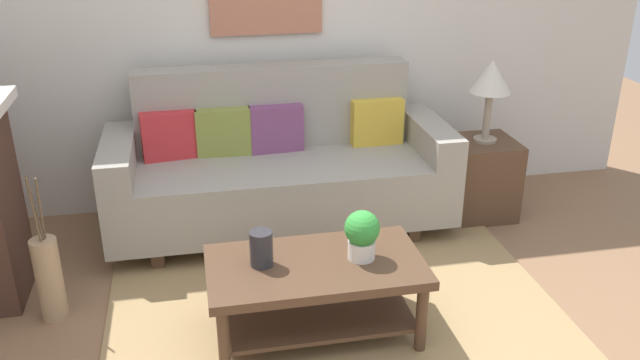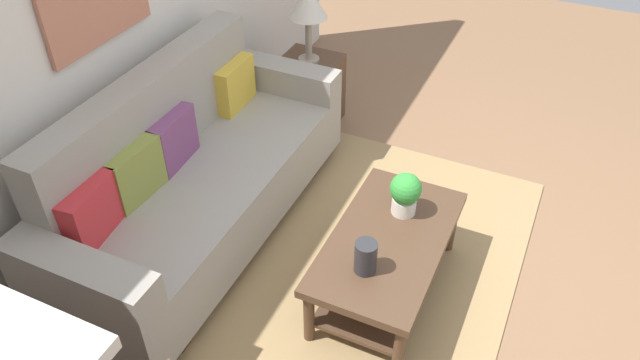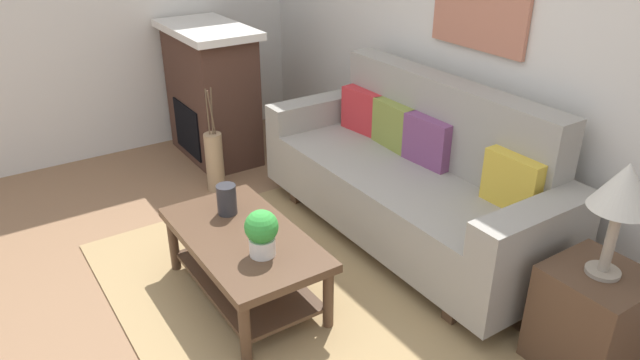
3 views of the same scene
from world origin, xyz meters
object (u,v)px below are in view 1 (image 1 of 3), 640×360
throw_pillow_plum (276,128)px  side_table (481,178)px  throw_pillow_mustard (377,122)px  couch (280,169)px  potted_plant_tabletop (362,233)px  throw_pillow_olive (224,132)px  tabletop_vase (261,248)px  throw_pillow_crimson (170,135)px  floor_vase (49,279)px  coffee_table (316,282)px  table_lamp (491,80)px

throw_pillow_plum → side_table: 1.50m
throw_pillow_plum → throw_pillow_mustard: size_ratio=1.00×
couch → potted_plant_tabletop: couch is taller
potted_plant_tabletop → side_table: bearing=44.5°
throw_pillow_olive → throw_pillow_plum: same height
tabletop_vase → side_table: 2.05m
throw_pillow_crimson → floor_vase: (-0.67, -0.95, -0.44)m
throw_pillow_crimson → coffee_table: throw_pillow_crimson is taller
tabletop_vase → potted_plant_tabletop: size_ratio=0.71×
tabletop_vase → floor_vase: size_ratio=0.39×
throw_pillow_plum → table_lamp: (1.43, -0.21, 0.31)m
potted_plant_tabletop → floor_vase: bearing=165.0°
couch → side_table: bearing=-3.4°
throw_pillow_plum → floor_vase: (-1.37, -0.95, -0.44)m
potted_plant_tabletop → coffee_table: bearing=179.5°
throw_pillow_olive → table_lamp: (1.78, -0.21, 0.31)m
throw_pillow_crimson → table_lamp: bearing=-5.6°
coffee_table → table_lamp: (1.43, 1.17, 0.68)m
side_table → table_lamp: size_ratio=0.98×
throw_pillow_olive → floor_vase: size_ratio=0.75×
throw_pillow_plum → table_lamp: table_lamp is taller
coffee_table → floor_vase: bearing=162.7°
floor_vase → tabletop_vase: bearing=-19.7°
throw_pillow_crimson → table_lamp: size_ratio=0.63×
throw_pillow_crimson → tabletop_vase: bearing=-71.9°
floor_vase → throw_pillow_olive: bearing=42.9°
table_lamp → floor_vase: table_lamp is taller
side_table → coffee_table: bearing=-140.8°
throw_pillow_olive → throw_pillow_plum: 0.35m
tabletop_vase → table_lamp: (1.70, 1.13, 0.47)m
throw_pillow_olive → potted_plant_tabletop: (0.59, -1.38, -0.11)m
throw_pillow_mustard → coffee_table: size_ratio=0.33×
throw_pillow_plum → tabletop_vase: bearing=-101.3°
coffee_table → potted_plant_tabletop: bearing=-0.5°
coffee_table → table_lamp: bearing=39.2°
couch → throw_pillow_mustard: (0.71, 0.13, 0.25)m
throw_pillow_crimson → throw_pillow_plum: bearing=0.0°
throw_pillow_mustard → side_table: (0.72, -0.21, -0.40)m
side_table → throw_pillow_mustard: bearing=163.8°
throw_pillow_plum → floor_vase: throw_pillow_plum is taller
throw_pillow_crimson → throw_pillow_plum: (0.71, 0.00, 0.00)m
throw_pillow_crimson → tabletop_vase: size_ratio=1.95×
throw_pillow_crimson → throw_pillow_mustard: size_ratio=1.00×
couch → potted_plant_tabletop: size_ratio=8.62×
throw_pillow_plum → throw_pillow_mustard: bearing=0.0°
potted_plant_tabletop → side_table: (1.19, 1.17, -0.29)m
throw_pillow_crimson → tabletop_vase: throw_pillow_crimson is taller
table_lamp → floor_vase: 2.99m
couch → throw_pillow_olive: size_ratio=6.27×
throw_pillow_crimson → throw_pillow_mustard: same height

